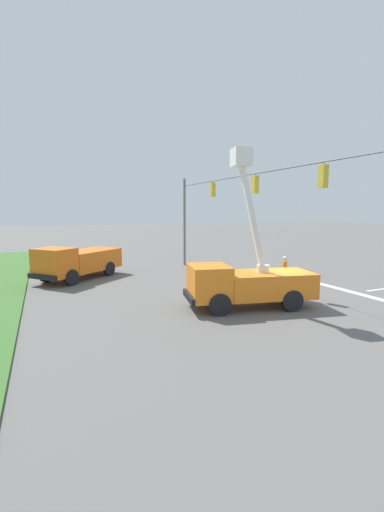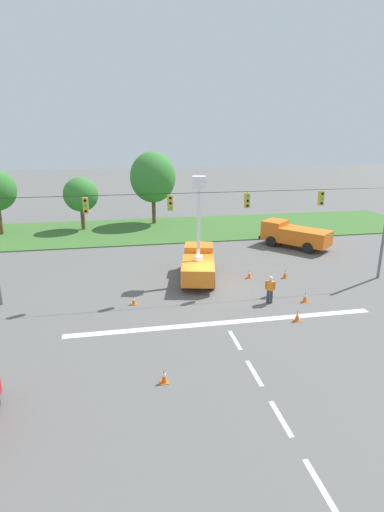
{
  "view_description": "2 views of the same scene",
  "coord_description": "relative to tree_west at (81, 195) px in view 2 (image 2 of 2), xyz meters",
  "views": [
    {
      "loc": [
        -13.56,
        10.93,
        4.6
      ],
      "look_at": [
        1.17,
        4.49,
        2.45
      ],
      "focal_mm": 24.0,
      "sensor_mm": 36.0,
      "label": 1
    },
    {
      "loc": [
        -5.56,
        -24.61,
        10.19
      ],
      "look_at": [
        -0.46,
        2.56,
        1.66
      ],
      "focal_mm": 28.0,
      "sensor_mm": 36.0,
      "label": 2
    }
  ],
  "objects": [
    {
      "name": "ground_plane",
      "position": [
        9.39,
        -19.57,
        -3.89
      ],
      "size": [
        200.0,
        200.0,
        0.0
      ],
      "primitive_type": "plane",
      "color": "#605E5B"
    },
    {
      "name": "grass_verge",
      "position": [
        9.39,
        -1.57,
        -3.84
      ],
      "size": [
        56.0,
        12.0,
        0.1
      ],
      "primitive_type": "cube",
      "color": "#3D6B2D",
      "rests_on": "ground"
    },
    {
      "name": "lane_markings",
      "position": [
        9.39,
        -26.05,
        -3.89
      ],
      "size": [
        17.6,
        15.25,
        0.01
      ],
      "color": "silver",
      "rests_on": "ground"
    },
    {
      "name": "signal_gantry",
      "position": [
        9.46,
        -19.58,
        0.69
      ],
      "size": [
        26.2,
        0.33,
        7.2
      ],
      "color": "slate",
      "rests_on": "ground"
    },
    {
      "name": "tree_west",
      "position": [
        0.0,
        0.0,
        0.0
      ],
      "size": [
        3.7,
        3.64,
        5.75
      ],
      "color": "brown",
      "rests_on": "ground"
    },
    {
      "name": "tree_centre",
      "position": [
        7.92,
        1.64,
        1.5
      ],
      "size": [
        5.15,
        5.31,
        8.26
      ],
      "color": "brown",
      "rests_on": "ground"
    },
    {
      "name": "utility_truck_bucket_lift",
      "position": [
        9.33,
        -17.39,
        -2.54
      ],
      "size": [
        3.46,
        6.36,
        7.37
      ],
      "color": "orange",
      "rests_on": "ground"
    },
    {
      "name": "utility_truck_support_near",
      "position": [
        19.72,
        -10.71,
        -2.68
      ],
      "size": [
        5.88,
        6.3,
        2.28
      ],
      "color": "orange",
      "rests_on": "ground"
    },
    {
      "name": "road_worker",
      "position": [
        12.85,
        -22.42,
        -2.9
      ],
      "size": [
        0.57,
        0.41,
        1.77
      ],
      "color": "#383842",
      "rests_on": "ground"
    },
    {
      "name": "traffic_cone_foreground_left",
      "position": [
        13.04,
        -17.87,
        -3.57
      ],
      "size": [
        0.36,
        0.36,
        0.67
      ],
      "color": "orange",
      "rests_on": "ground"
    },
    {
      "name": "traffic_cone_foreground_right",
      "position": [
        4.48,
        -21.1,
        -3.62
      ],
      "size": [
        0.36,
        0.36,
        0.59
      ],
      "color": "orange",
      "rests_on": "ground"
    },
    {
      "name": "traffic_cone_mid_left",
      "position": [
        13.47,
        -25.1,
        -3.56
      ],
      "size": [
        0.36,
        0.36,
        0.69
      ],
      "color": "orange",
      "rests_on": "ground"
    },
    {
      "name": "traffic_cone_mid_right",
      "position": [
        5.37,
        -29.54,
        -3.58
      ],
      "size": [
        0.36,
        0.36,
        0.66
      ],
      "color": "orange",
      "rests_on": "ground"
    },
    {
      "name": "traffic_cone_near_bucket",
      "position": [
        15.11,
        -22.68,
        -3.56
      ],
      "size": [
        0.36,
        0.36,
        0.69
      ],
      "color": "orange",
      "rests_on": "ground"
    },
    {
      "name": "traffic_cone_lane_edge_a",
      "position": [
        15.63,
        -18.36,
        -3.55
      ],
      "size": [
        0.36,
        0.36,
        0.7
      ],
      "color": "orange",
      "rests_on": "ground"
    }
  ]
}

